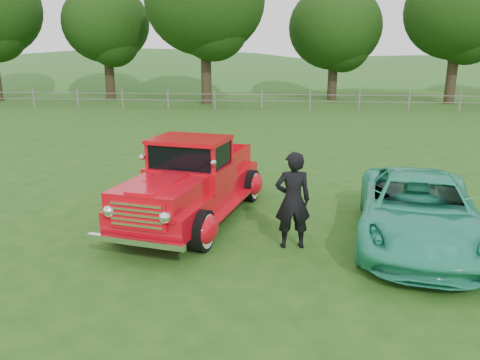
# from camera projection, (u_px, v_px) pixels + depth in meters

# --- Properties ---
(ground) EXTENTS (140.00, 140.00, 0.00)m
(ground) POSITION_uv_depth(u_px,v_px,m) (202.00, 253.00, 8.36)
(ground) COLOR #1C4B14
(ground) RESTS_ON ground
(distant_hills) EXTENTS (116.00, 60.00, 18.00)m
(distant_hills) POSITION_uv_depth(u_px,v_px,m) (246.00, 111.00, 67.04)
(distant_hills) COLOR #295A21
(distant_hills) RESTS_ON ground
(fence_line) EXTENTS (48.00, 0.12, 1.20)m
(fence_line) POSITION_uv_depth(u_px,v_px,m) (262.00, 100.00, 29.33)
(fence_line) COLOR #6A605A
(fence_line) RESTS_ON ground
(tree_mid_west) EXTENTS (6.40, 6.40, 8.46)m
(tree_mid_west) POSITION_uv_depth(u_px,v_px,m) (106.00, 24.00, 34.88)
(tree_mid_west) COLOR black
(tree_mid_west) RESTS_ON ground
(tree_near_west) EXTENTS (8.00, 8.00, 10.42)m
(tree_near_west) POSITION_uv_depth(u_px,v_px,m) (205.00, 1.00, 30.94)
(tree_near_west) COLOR black
(tree_near_west) RESTS_ON ground
(tree_near_east) EXTENTS (6.80, 6.80, 8.33)m
(tree_near_east) POSITION_uv_depth(u_px,v_px,m) (335.00, 28.00, 34.38)
(tree_near_east) COLOR black
(tree_near_east) RESTS_ON ground
(tree_mid_east) EXTENTS (7.20, 7.20, 9.44)m
(tree_mid_east) POSITION_uv_depth(u_px,v_px,m) (459.00, 11.00, 31.50)
(tree_mid_east) COLOR black
(tree_mid_east) RESTS_ON ground
(red_pickup) EXTENTS (2.98, 5.24, 1.78)m
(red_pickup) POSITION_uv_depth(u_px,v_px,m) (192.00, 183.00, 9.92)
(red_pickup) COLOR black
(red_pickup) RESTS_ON ground
(teal_sedan) EXTENTS (2.90, 4.91, 1.28)m
(teal_sedan) POSITION_uv_depth(u_px,v_px,m) (418.00, 210.00, 8.71)
(teal_sedan) COLOR #2AA882
(teal_sedan) RESTS_ON ground
(man) EXTENTS (0.71, 0.53, 1.80)m
(man) POSITION_uv_depth(u_px,v_px,m) (293.00, 200.00, 8.42)
(man) COLOR black
(man) RESTS_ON ground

